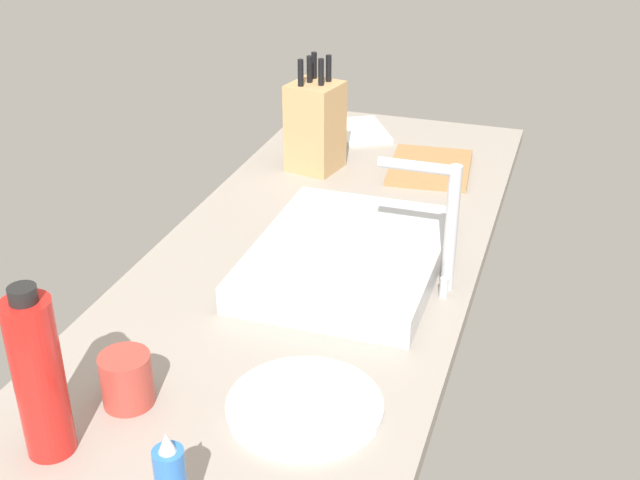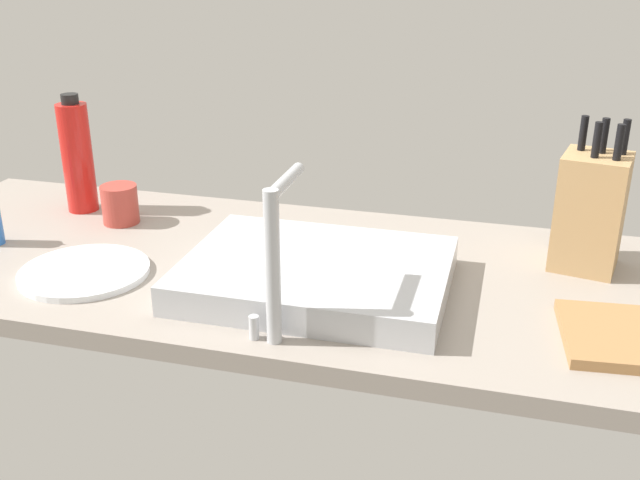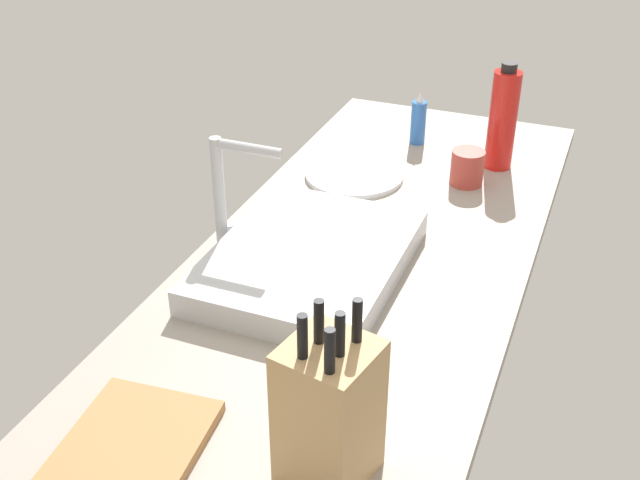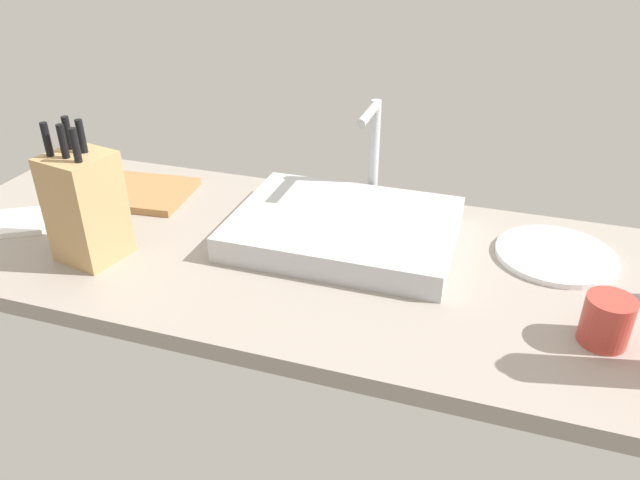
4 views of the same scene
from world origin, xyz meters
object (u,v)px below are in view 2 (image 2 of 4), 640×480
Objects in this scene: knife_block at (590,211)px; dinner_plate at (85,272)px; faucet at (276,248)px; water_bottle at (77,157)px; coffee_mug at (120,204)px; sink_basin at (316,274)px.

dinner_plate is (90.52, 28.51, -10.75)cm from knife_block.
water_bottle is (61.60, -43.50, -2.48)cm from faucet.
faucet is 0.94× the size of water_bottle.
faucet is at bearing 144.77° from water_bottle.
knife_block is 1.19× the size of dinner_plate.
water_bottle is at bearing -58.23° from dinner_plate.
knife_block is at bearing -178.66° from coffee_mug.
sink_basin is at bearing 158.03° from water_bottle.
coffee_mug reaches higher than sink_basin.
dinner_plate is (42.16, -12.12, -14.56)cm from faucet.
sink_basin is 52.82cm from knife_block.
faucet is 1.04× the size of dinner_plate.
water_bottle is 3.14× the size of coffee_mug.
knife_block is 110.01cm from water_bottle.
dinner_plate is 27.35cm from coffee_mug.
sink_basin is 54.29cm from coffee_mug.
sink_basin is at bearing -94.33° from faucet.
faucet is 63.27cm from knife_block.
water_bottle is 38.84cm from dinner_plate.
sink_basin is at bearing 37.14° from knife_block.
water_bottle is 1.11× the size of dinner_plate.
sink_basin is 43.99cm from dinner_plate.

